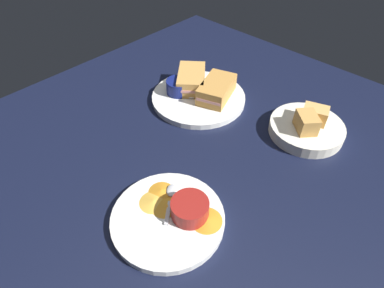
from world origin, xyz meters
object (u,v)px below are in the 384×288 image
(sandwich_half_far, at_px, (191,79))
(ramekin_light_gravy, at_px, (190,208))
(spoon_by_gravy_ramekin, at_px, (171,195))
(ramekin_dark_sauce, at_px, (178,86))
(plate_sandwich_main, at_px, (198,98))
(spoon_by_dark_ramekin, at_px, (194,97))
(bread_basket_rear, at_px, (307,127))
(sandwich_half_near, at_px, (217,89))
(plate_chips_companion, at_px, (168,219))

(sandwich_half_far, relative_size, ramekin_light_gravy, 1.98)
(spoon_by_gravy_ramekin, bearing_deg, ramekin_dark_sauce, -137.23)
(plate_sandwich_main, relative_size, spoon_by_gravy_ramekin, 3.11)
(ramekin_dark_sauce, bearing_deg, spoon_by_gravy_ramekin, 42.77)
(spoon_by_dark_ramekin, relative_size, ramekin_light_gravy, 1.33)
(spoon_by_dark_ramekin, bearing_deg, bread_basket_rear, 108.69)
(ramekin_dark_sauce, distance_m, ramekin_light_gravy, 0.42)
(bread_basket_rear, bearing_deg, plate_sandwich_main, -74.91)
(spoon_by_dark_ramekin, bearing_deg, spoon_by_gravy_ramekin, 35.24)
(sandwich_half_far, xyz_separation_m, ramekin_dark_sauce, (0.05, -0.01, -0.00))
(plate_sandwich_main, bearing_deg, spoon_by_gravy_ramekin, 33.59)
(ramekin_light_gravy, xyz_separation_m, bread_basket_rear, (-0.39, 0.04, -0.01))
(sandwich_half_near, bearing_deg, plate_sandwich_main, -52.57)
(plate_chips_companion, bearing_deg, ramekin_dark_sauce, -137.71)
(ramekin_dark_sauce, height_order, spoon_by_gravy_ramekin, ramekin_dark_sauce)
(sandwich_half_near, relative_size, spoon_by_dark_ramekin, 1.49)
(ramekin_light_gravy, bearing_deg, bread_basket_rear, 174.33)
(plate_chips_companion, bearing_deg, spoon_by_gravy_ramekin, -141.41)
(spoon_by_dark_ramekin, xyz_separation_m, bread_basket_rear, (-0.10, 0.30, 0.00))
(plate_chips_companion, relative_size, spoon_by_gravy_ramekin, 2.61)
(ramekin_light_gravy, bearing_deg, spoon_by_dark_ramekin, -138.08)
(plate_sandwich_main, bearing_deg, plate_chips_companion, 34.16)
(plate_sandwich_main, distance_m, sandwich_half_near, 0.06)
(spoon_by_gravy_ramekin, xyz_separation_m, bread_basket_rear, (-0.39, 0.10, 0.00))
(ramekin_dark_sauce, bearing_deg, ramekin_light_gravy, 48.22)
(sandwich_half_far, xyz_separation_m, plate_chips_companion, (0.36, 0.28, -0.03))
(plate_sandwich_main, relative_size, plate_chips_companion, 1.19)
(sandwich_half_far, relative_size, spoon_by_dark_ramekin, 1.49)
(sandwich_half_far, relative_size, bread_basket_rear, 0.80)
(sandwich_half_near, xyz_separation_m, bread_basket_rear, (-0.05, 0.26, -0.02))
(ramekin_light_gravy, xyz_separation_m, spoon_by_gravy_ramekin, (-0.00, -0.06, -0.02))
(plate_sandwich_main, distance_m, sandwich_half_far, 0.06)
(ramekin_dark_sauce, bearing_deg, sandwich_half_near, 122.55)
(plate_sandwich_main, bearing_deg, bread_basket_rear, 105.09)
(spoon_by_gravy_ramekin, bearing_deg, ramekin_light_gravy, 86.19)
(sandwich_half_far, height_order, spoon_by_dark_ramekin, sandwich_half_far)
(bread_basket_rear, bearing_deg, sandwich_half_near, -79.12)
(sandwich_half_far, bearing_deg, spoon_by_dark_ramekin, 50.60)
(ramekin_dark_sauce, relative_size, spoon_by_gravy_ramekin, 0.80)
(ramekin_light_gravy, distance_m, bread_basket_rear, 0.39)
(sandwich_half_near, distance_m, plate_chips_companion, 0.42)
(plate_sandwich_main, bearing_deg, sandwich_half_near, 127.43)
(ramekin_dark_sauce, distance_m, spoon_by_gravy_ramekin, 0.38)
(plate_sandwich_main, height_order, plate_chips_companion, same)
(sandwich_half_near, relative_size, plate_chips_companion, 0.66)
(sandwich_half_far, xyz_separation_m, ramekin_light_gravy, (0.33, 0.31, -0.00))
(sandwich_half_near, bearing_deg, sandwich_half_far, -82.57)
(sandwich_half_far, relative_size, plate_chips_companion, 0.66)
(spoon_by_dark_ramekin, height_order, spoon_by_gravy_ramekin, same)
(plate_sandwich_main, xyz_separation_m, ramekin_light_gravy, (0.31, 0.26, 0.03))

